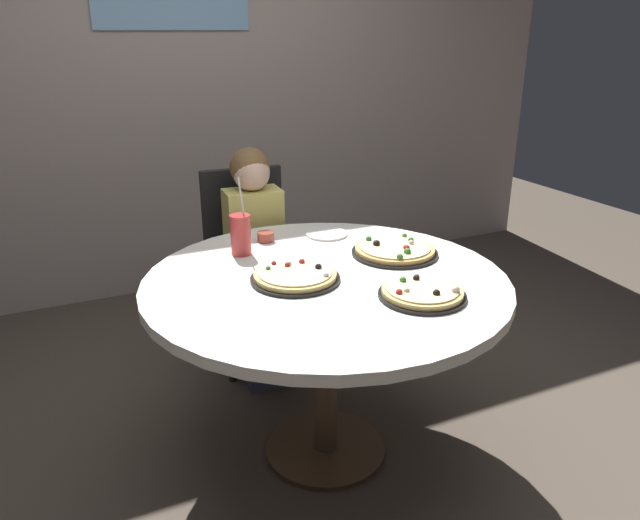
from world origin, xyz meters
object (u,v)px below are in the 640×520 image
at_px(soda_cup, 241,235).
at_px(sauce_bowl, 266,237).
at_px(diner_child, 260,277).
at_px(chair_wooden, 249,255).
at_px(dining_table, 326,300).
at_px(pizza_pepperoni, 422,293).
at_px(plate_small, 327,234).
at_px(pizza_cheese, 395,250).
at_px(pizza_veggie, 295,276).

distance_m(soda_cup, sauce_bowl, 0.19).
bearing_deg(diner_child, chair_wooden, 86.65).
relative_size(dining_table, pizza_pepperoni, 4.46).
relative_size(soda_cup, plate_small, 1.70).
relative_size(chair_wooden, soda_cup, 3.10).
bearing_deg(plate_small, pizza_cheese, -67.06).
distance_m(soda_cup, plate_small, 0.42).
xyz_separation_m(pizza_cheese, soda_cup, (-0.55, 0.26, 0.06)).
xyz_separation_m(dining_table, soda_cup, (-0.20, 0.36, 0.17)).
bearing_deg(soda_cup, pizza_pepperoni, -57.49).
relative_size(chair_wooden, pizza_cheese, 2.79).
bearing_deg(pizza_pepperoni, pizza_cheese, 71.10).
height_order(diner_child, pizza_veggie, diner_child).
height_order(pizza_cheese, pizza_pepperoni, same).
distance_m(dining_table, pizza_veggie, 0.15).
relative_size(pizza_veggie, soda_cup, 1.04).
bearing_deg(pizza_veggie, dining_table, -12.10).
height_order(soda_cup, plate_small, soda_cup).
distance_m(sauce_bowl, plate_small, 0.27).
distance_m(pizza_pepperoni, plate_small, 0.72).
distance_m(dining_table, sauce_bowl, 0.48).
height_order(diner_child, pizza_cheese, diner_child).
height_order(diner_child, sauce_bowl, diner_child).
xyz_separation_m(diner_child, pizza_veggie, (-0.10, -0.69, 0.28)).
relative_size(pizza_pepperoni, plate_small, 1.63).
bearing_deg(dining_table, diner_child, 90.39).
distance_m(diner_child, pizza_cheese, 0.76).
height_order(diner_child, plate_small, diner_child).
height_order(pizza_veggie, sauce_bowl, pizza_veggie).
bearing_deg(sauce_bowl, pizza_pepperoni, -70.05).
xyz_separation_m(diner_child, soda_cup, (-0.19, -0.35, 0.35)).
bearing_deg(sauce_bowl, chair_wooden, 81.70).
height_order(chair_wooden, sauce_bowl, chair_wooden).
relative_size(dining_table, sauce_bowl, 18.72).
distance_m(diner_child, pizza_veggie, 0.75).
relative_size(diner_child, plate_small, 6.01).
relative_size(diner_child, pizza_veggie, 3.39).
xyz_separation_m(diner_child, sauce_bowl, (-0.05, -0.25, 0.29)).
distance_m(chair_wooden, diner_child, 0.19).
relative_size(dining_table, soda_cup, 4.28).
relative_size(diner_child, pizza_pepperoni, 3.69).
bearing_deg(pizza_cheese, pizza_pepperoni, -108.90).
bearing_deg(pizza_veggie, plate_small, 51.93).
distance_m(chair_wooden, pizza_pepperoni, 1.23).
xyz_separation_m(diner_child, pizza_cheese, (0.35, -0.61, 0.28)).
height_order(pizza_veggie, pizza_pepperoni, pizza_pepperoni).
bearing_deg(plate_small, pizza_veggie, -128.07).
bearing_deg(soda_cup, plate_small, 9.74).
bearing_deg(sauce_bowl, pizza_cheese, -41.89).
bearing_deg(pizza_veggie, soda_cup, 104.70).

